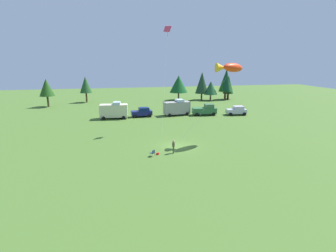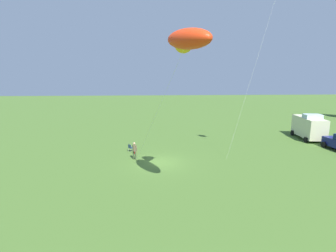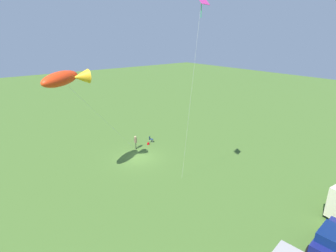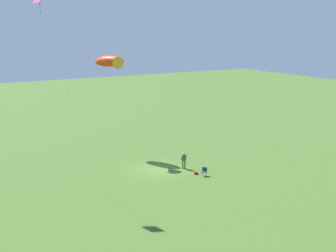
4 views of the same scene
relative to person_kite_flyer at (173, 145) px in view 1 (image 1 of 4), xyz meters
The scene contains 12 objects.
ground_plane 2.92m from the person_kite_flyer, 65.44° to the left, with size 160.00×160.00×0.00m, color #426427.
person_kite_flyer is the anchor object (origin of this frame).
folding_chair 2.83m from the person_kite_flyer, 167.20° to the right, with size 0.68×0.68×0.82m.
backpack_on_grass 2.22m from the person_kite_flyer, behind, with size 0.32×0.22×0.22m, color #BD050D.
van_camper_beige 23.19m from the person_kite_flyer, 107.83° to the left, with size 5.59×3.03×3.34m.
car_navy_hatch 22.65m from the person_kite_flyer, 93.64° to the left, with size 4.32×2.46×1.89m.
van_motorhome_grey 23.50m from the person_kite_flyer, 75.37° to the left, with size 5.62×3.13×3.34m.
truck_green_flatbed 24.66m from the person_kite_flyer, 61.30° to the left, with size 5.18×2.84×2.34m.
car_silver_compact 27.50m from the person_kite_flyer, 47.80° to the left, with size 4.38×2.61×1.89m.
treeline_distant 44.40m from the person_kite_flyer, 73.14° to the left, with size 52.98×8.91×9.10m.
kite_large_fish 13.46m from the person_kite_flyer, 24.17° to the left, with size 11.24×5.38×11.08m.
kite_diamond_rainbow 19.39m from the person_kite_flyer, 81.80° to the left, with size 2.27×4.00×16.57m.
Camera 1 is at (-8.11, -32.75, 11.33)m, focal length 28.00 mm.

